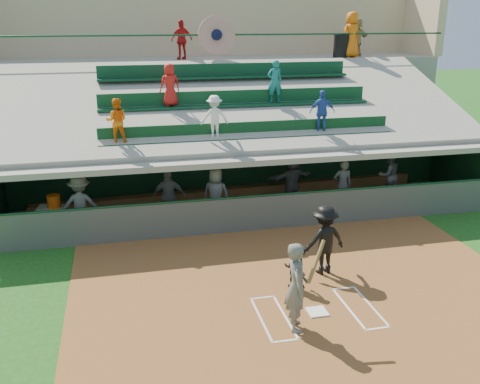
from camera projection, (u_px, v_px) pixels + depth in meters
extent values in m
plane|color=#184A15|center=(317.00, 313.00, 11.95)|extent=(100.00, 100.00, 0.00)
cube|color=brown|center=(309.00, 302.00, 12.41)|extent=(11.00, 9.00, 0.02)
cube|color=white|center=(317.00, 312.00, 11.94)|extent=(0.43, 0.43, 0.03)
cube|color=white|center=(285.00, 316.00, 11.79)|extent=(0.05, 1.80, 0.01)
cube|color=white|center=(348.00, 308.00, 12.10)|extent=(0.05, 1.80, 0.01)
cube|color=silver|center=(261.00, 319.00, 11.67)|extent=(0.05, 1.80, 0.01)
cube|color=silver|center=(371.00, 305.00, 12.22)|extent=(0.05, 1.80, 0.01)
cube|color=white|center=(262.00, 298.00, 12.56)|extent=(0.60, 0.05, 0.01)
cube|color=silver|center=(344.00, 288.00, 12.99)|extent=(0.60, 0.05, 0.01)
cube|color=white|center=(285.00, 341.00, 10.89)|extent=(0.60, 0.05, 0.01)
cube|color=white|center=(378.00, 328.00, 11.33)|extent=(0.60, 0.05, 0.01)
cube|color=gray|center=(247.00, 210.00, 18.19)|extent=(16.00, 3.50, 0.04)
cube|color=gray|center=(211.00, 111.00, 23.73)|extent=(20.00, 3.00, 4.60)
cube|color=#4D524D|center=(260.00, 213.00, 16.41)|extent=(16.00, 0.06, 1.10)
cylinder|color=#123A20|center=(260.00, 196.00, 16.23)|extent=(16.00, 0.08, 0.08)
cube|color=black|center=(236.00, 166.00, 19.47)|extent=(16.00, 0.25, 2.20)
cube|color=black|center=(459.00, 166.00, 19.54)|extent=(0.25, 3.50, 2.20)
cube|color=gray|center=(247.00, 148.00, 17.51)|extent=(16.40, 3.90, 0.18)
cube|color=gray|center=(226.00, 154.00, 21.08)|extent=(16.40, 3.50, 2.30)
cube|color=gray|center=(218.00, 117.00, 22.24)|extent=(16.40, 0.30, 4.60)
cube|color=gray|center=(235.00, 101.00, 18.83)|extent=(16.40, 6.51, 2.37)
cube|color=#0C381C|center=(251.00, 138.00, 16.86)|extent=(9.40, 0.42, 0.08)
cube|color=#0C381B|center=(250.00, 129.00, 16.96)|extent=(9.40, 0.06, 0.45)
cube|color=#0D3A23|center=(238.00, 105.00, 18.38)|extent=(9.40, 0.42, 0.08)
cube|color=#0D3D20|center=(237.00, 97.00, 18.49)|extent=(9.40, 0.06, 0.45)
cube|color=#0B331D|center=(227.00, 77.00, 19.90)|extent=(9.40, 0.42, 0.08)
cube|color=#0C3821|center=(226.00, 69.00, 20.01)|extent=(9.40, 0.06, 0.45)
imported|color=orange|center=(117.00, 121.00, 15.86)|extent=(0.70, 0.57, 1.34)
imported|color=white|center=(214.00, 117.00, 16.49)|extent=(0.87, 0.52, 1.33)
imported|color=#2950A7|center=(322.00, 112.00, 17.23)|extent=(0.87, 0.52, 1.38)
imported|color=red|center=(170.00, 85.00, 17.76)|extent=(0.76, 0.58, 1.40)
imported|color=#186F70|center=(275.00, 81.00, 18.52)|extent=(0.54, 0.36, 1.45)
cylinder|color=#143F24|center=(216.00, 35.00, 21.30)|extent=(20.00, 0.07, 0.07)
cylinder|color=#B22319|center=(217.00, 35.00, 21.28)|extent=(1.50, 0.06, 1.50)
sphere|color=black|center=(217.00, 35.00, 21.25)|extent=(0.44, 0.44, 0.44)
cube|color=tan|center=(204.00, 19.00, 23.89)|extent=(20.00, 0.40, 3.20)
cube|color=tan|center=(424.00, 19.00, 24.61)|extent=(0.40, 3.00, 3.20)
imported|color=#51544F|center=(297.00, 286.00, 11.07)|extent=(0.56, 0.77, 1.94)
cylinder|color=olive|center=(316.00, 261.00, 10.81)|extent=(0.56, 0.54, 0.75)
sphere|color=brown|center=(303.00, 275.00, 11.01)|extent=(0.10, 0.10, 0.10)
imported|color=black|center=(294.00, 267.00, 12.91)|extent=(0.63, 0.57, 1.05)
imported|color=black|center=(324.00, 240.00, 13.54)|extent=(1.28, 0.89, 1.81)
cube|color=brown|center=(235.00, 193.00, 19.25)|extent=(13.99, 1.30, 0.42)
cube|color=silver|center=(54.00, 219.00, 16.29)|extent=(0.96, 0.76, 0.77)
cylinder|color=#EA5A0D|center=(54.00, 201.00, 16.10)|extent=(0.39, 0.39, 0.39)
imported|color=#595B56|center=(80.00, 205.00, 15.94)|extent=(1.19, 0.70, 1.84)
imported|color=#585A55|center=(169.00, 196.00, 16.78)|extent=(1.10, 0.59, 1.78)
imported|color=#60635E|center=(216.00, 195.00, 16.99)|extent=(1.01, 0.86, 1.75)
imported|color=#555752|center=(292.00, 179.00, 18.49)|extent=(1.75, 0.87, 1.81)
imported|color=#5A5D57|center=(342.00, 185.00, 18.00)|extent=(0.69, 0.52, 1.72)
imported|color=#60625D|center=(389.00, 175.00, 19.11)|extent=(0.90, 0.74, 1.74)
cylinder|color=black|center=(341.00, 46.00, 22.84)|extent=(0.65, 0.65, 0.98)
imported|color=#B41416|center=(182.00, 40.00, 21.83)|extent=(1.00, 0.64, 1.58)
imported|color=orange|center=(352.00, 35.00, 22.70)|extent=(1.06, 0.85, 1.90)
imported|color=tan|center=(357.00, 37.00, 23.64)|extent=(1.60, 0.95, 1.65)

